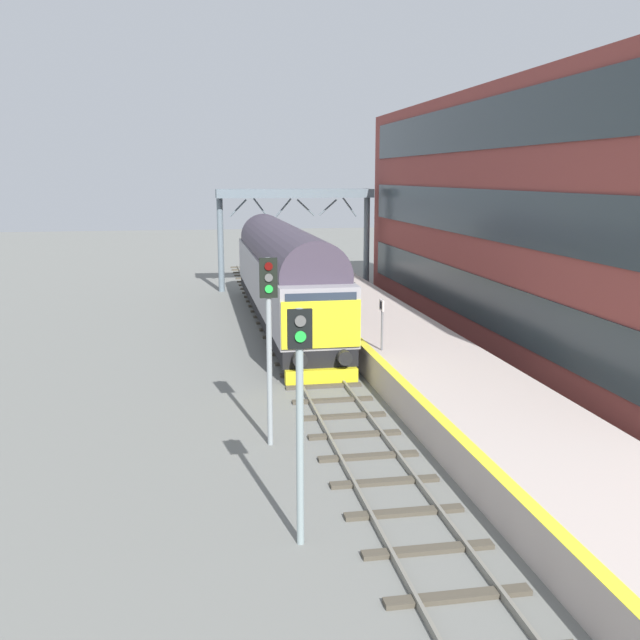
# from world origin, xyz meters

# --- Properties ---
(ground_plane) EXTENTS (140.00, 140.00, 0.00)m
(ground_plane) POSITION_xyz_m (0.00, 0.00, 0.00)
(ground_plane) COLOR slate
(ground_plane) RESTS_ON ground
(track_main) EXTENTS (2.50, 60.00, 0.15)m
(track_main) POSITION_xyz_m (0.00, 0.00, 0.06)
(track_main) COLOR slate
(track_main) RESTS_ON ground
(station_platform) EXTENTS (4.00, 44.00, 1.01)m
(station_platform) POSITION_xyz_m (3.60, 0.00, 0.50)
(station_platform) COLOR #BCADA4
(station_platform) RESTS_ON ground
(station_building) EXTENTS (4.74, 31.18, 10.34)m
(station_building) POSITION_xyz_m (9.60, 3.48, 5.17)
(station_building) COLOR brown
(station_building) RESTS_ON ground
(diesel_locomotive) EXTENTS (2.74, 20.19, 4.68)m
(diesel_locomotive) POSITION_xyz_m (0.00, 7.27, 2.49)
(diesel_locomotive) COLOR black
(diesel_locomotive) RESTS_ON ground
(signal_post_near) EXTENTS (0.44, 0.22, 4.51)m
(signal_post_near) POSITION_xyz_m (-2.27, -13.14, 2.80)
(signal_post_near) COLOR gray
(signal_post_near) RESTS_ON ground
(signal_post_mid) EXTENTS (0.44, 0.22, 4.84)m
(signal_post_mid) POSITION_xyz_m (-2.27, -7.91, 3.09)
(signal_post_mid) COLOR gray
(signal_post_mid) RESTS_ON ground
(platform_number_sign) EXTENTS (0.10, 0.44, 1.73)m
(platform_number_sign) POSITION_xyz_m (2.12, -2.36, 2.17)
(platform_number_sign) COLOR slate
(platform_number_sign) RESTS_ON station_platform
(waiting_passenger) EXTENTS (0.39, 0.51, 1.64)m
(waiting_passenger) POSITION_xyz_m (2.46, 3.97, 1.99)
(waiting_passenger) COLOR #282E33
(waiting_passenger) RESTS_ON station_platform
(overhead_footbridge) EXTENTS (9.30, 2.00, 6.05)m
(overhead_footbridge) POSITION_xyz_m (2.05, 17.88, 5.39)
(overhead_footbridge) COLOR slate
(overhead_footbridge) RESTS_ON ground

